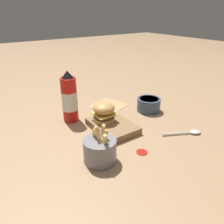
{
  "coord_description": "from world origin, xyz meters",
  "views": [
    {
      "loc": [
        0.66,
        -0.47,
        0.46
      ],
      "look_at": [
        -0.0,
        -0.01,
        0.08
      ],
      "focal_mm": 35.0,
      "sensor_mm": 36.0,
      "label": 1
    }
  ],
  "objects_px": {
    "burger": "(104,112)",
    "ketchup_bottle": "(69,99)",
    "side_bowl": "(149,104)",
    "spoon": "(191,132)",
    "fries_basket": "(100,150)",
    "serving_board": "(112,126)"
  },
  "relations": [
    {
      "from": "serving_board",
      "to": "fries_basket",
      "type": "xyz_separation_m",
      "value": [
        0.15,
        -0.16,
        0.03
      ]
    },
    {
      "from": "serving_board",
      "to": "burger",
      "type": "xyz_separation_m",
      "value": [
        -0.04,
        -0.02,
        0.06
      ]
    },
    {
      "from": "burger",
      "to": "spoon",
      "type": "bearing_deg",
      "value": 45.17
    },
    {
      "from": "burger",
      "to": "fries_basket",
      "type": "relative_size",
      "value": 0.7
    },
    {
      "from": "spoon",
      "to": "serving_board",
      "type": "bearing_deg",
      "value": 163.82
    },
    {
      "from": "burger",
      "to": "side_bowl",
      "type": "bearing_deg",
      "value": 92.42
    },
    {
      "from": "side_bowl",
      "to": "spoon",
      "type": "height_order",
      "value": "side_bowl"
    },
    {
      "from": "burger",
      "to": "fries_basket",
      "type": "height_order",
      "value": "fries_basket"
    },
    {
      "from": "ketchup_bottle",
      "to": "side_bowl",
      "type": "distance_m",
      "value": 0.39
    },
    {
      "from": "ketchup_bottle",
      "to": "fries_basket",
      "type": "height_order",
      "value": "ketchup_bottle"
    },
    {
      "from": "serving_board",
      "to": "side_bowl",
      "type": "distance_m",
      "value": 0.26
    },
    {
      "from": "serving_board",
      "to": "ketchup_bottle",
      "type": "relative_size",
      "value": 0.91
    },
    {
      "from": "serving_board",
      "to": "side_bowl",
      "type": "bearing_deg",
      "value": 100.45
    },
    {
      "from": "ketchup_bottle",
      "to": "fries_basket",
      "type": "relative_size",
      "value": 1.76
    },
    {
      "from": "serving_board",
      "to": "burger",
      "type": "relative_size",
      "value": 2.3
    },
    {
      "from": "serving_board",
      "to": "ketchup_bottle",
      "type": "distance_m",
      "value": 0.22
    },
    {
      "from": "burger",
      "to": "ketchup_bottle",
      "type": "relative_size",
      "value": 0.4
    },
    {
      "from": "fries_basket",
      "to": "ketchup_bottle",
      "type": "bearing_deg",
      "value": 171.64
    },
    {
      "from": "fries_basket",
      "to": "burger",
      "type": "bearing_deg",
      "value": 143.74
    },
    {
      "from": "ketchup_bottle",
      "to": "spoon",
      "type": "height_order",
      "value": "ketchup_bottle"
    },
    {
      "from": "serving_board",
      "to": "burger",
      "type": "distance_m",
      "value": 0.07
    },
    {
      "from": "burger",
      "to": "spoon",
      "type": "height_order",
      "value": "burger"
    }
  ]
}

